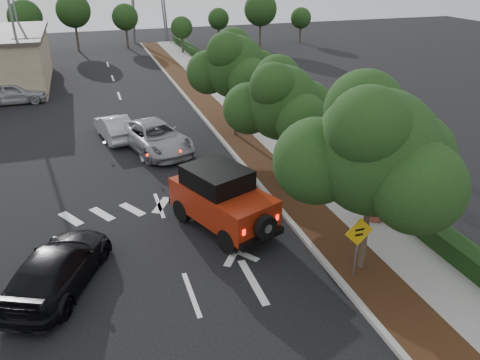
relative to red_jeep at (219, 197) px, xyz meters
name	(u,v)px	position (x,y,z in m)	size (l,w,h in m)	color
ground	(192,294)	(-1.97, -3.70, -1.20)	(120.00, 120.00, 0.00)	black
curb	(224,143)	(2.63, 8.30, -1.13)	(0.20, 70.00, 0.15)	#9E9B93
planting_strip	(241,141)	(3.63, 8.30, -1.14)	(1.80, 70.00, 0.12)	black
sidewalk	(272,137)	(5.53, 8.30, -1.14)	(2.00, 70.00, 0.12)	gray
hedge	(295,129)	(6.93, 8.30, -0.80)	(0.80, 70.00, 0.80)	black
transmission_tower	(151,42)	(4.03, 44.30, -1.20)	(7.00, 4.00, 28.00)	slate
street_tree_near	(360,269)	(3.63, -4.20, -1.20)	(3.80, 3.80, 5.92)	black
street_tree_mid	(279,182)	(3.63, 2.80, -1.20)	(3.20, 3.20, 5.32)	black
street_tree_far	(236,136)	(3.63, 9.30, -1.20)	(3.40, 3.40, 5.62)	black
light_pole_a	(28,96)	(-8.47, 22.30, -1.20)	(2.00, 0.22, 9.00)	slate
light_pole_b	(26,65)	(-9.47, 34.30, -1.20)	(2.00, 0.22, 9.00)	slate
red_jeep	(219,197)	(0.00, 0.00, 0.00)	(3.48, 4.84, 2.36)	black
silver_suv_ahead	(156,137)	(-1.07, 8.50, -0.45)	(2.50, 5.43, 1.51)	#999BA0
black_suv_oncoming	(58,267)	(-5.77, -1.99, -0.50)	(1.96, 4.82, 1.40)	black
silver_sedan_oncoming	(115,127)	(-2.99, 11.05, -0.53)	(1.42, 4.08, 1.34)	#A2A5AA
parked_suv	(12,93)	(-9.19, 20.61, -0.43)	(1.82, 4.52, 1.54)	#9FA0A6
speed_hump_sign	(358,239)	(3.20, -4.49, 0.25)	(0.98, 0.08, 2.09)	slate
terracotta_planter	(377,201)	(5.80, -1.67, -0.26)	(0.80, 0.80, 1.39)	brown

